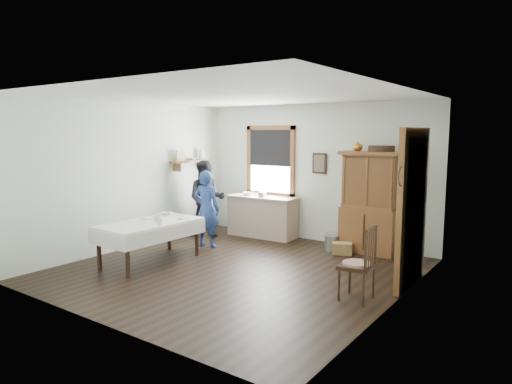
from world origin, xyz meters
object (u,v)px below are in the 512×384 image
china_hutch (370,203)px  dining_table (150,242)px  wicker_basket (342,248)px  spindle_chair (357,263)px  woman_blue (207,212)px  pail (332,243)px  work_counter (262,216)px  figure_dark (207,202)px

china_hutch → dining_table: bearing=-135.4°
wicker_basket → spindle_chair: bearing=-60.8°
spindle_chair → woman_blue: size_ratio=0.73×
china_hutch → pail: (-0.60, -0.25, -0.77)m
work_counter → pail: size_ratio=5.31×
work_counter → china_hutch: 2.33m
dining_table → wicker_basket: dining_table is taller
spindle_chair → figure_dark: (-3.95, 1.57, 0.24)m
china_hutch → woman_blue: (-2.65, -1.37, -0.24)m
work_counter → pail: work_counter is taller
spindle_chair → woman_blue: (-3.40, 0.95, 0.18)m
figure_dark → pail: bearing=-23.6°
china_hutch → figure_dark: 3.28m
work_counter → figure_dark: bearing=-145.2°
spindle_chair → china_hutch: bearing=104.3°
woman_blue → figure_dark: (-0.55, 0.61, 0.06)m
china_hutch → pail: 1.01m
china_hutch → work_counter: bearing=-179.0°
work_counter → china_hutch: china_hutch is taller
work_counter → pail: 1.71m
china_hutch → spindle_chair: 2.48m
china_hutch → spindle_chair: size_ratio=1.86×
china_hutch → pail: bearing=-157.7°
dining_table → pail: (2.11, 2.46, -0.21)m
work_counter → china_hutch: size_ratio=0.81×
wicker_basket → pail: bearing=156.1°
work_counter → spindle_chair: size_ratio=1.51×
china_hutch → spindle_chair: (0.76, -2.32, -0.42)m
china_hutch → pail: china_hutch is taller
work_counter → woman_blue: (-0.37, -1.31, 0.25)m
pail → wicker_basket: pail is taller
pail → work_counter: bearing=173.4°
china_hutch → woman_blue: bearing=-153.0°
pail → woman_blue: size_ratio=0.21×
dining_table → woman_blue: bearing=87.3°
dining_table → woman_blue: woman_blue is taller
work_counter → spindle_chair: (3.04, -2.27, 0.07)m
china_hutch → woman_blue: size_ratio=1.35×
spindle_chair → pail: 2.50m
dining_table → pail: size_ratio=6.19×
china_hutch → wicker_basket: 0.95m
work_counter → woman_blue: woman_blue is taller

